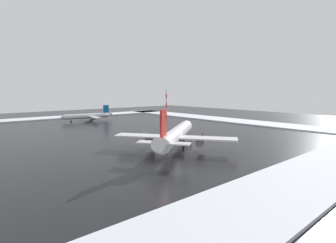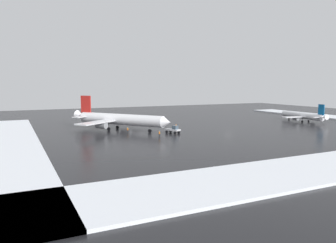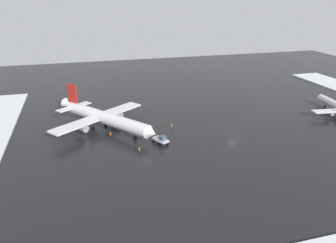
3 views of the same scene
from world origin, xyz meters
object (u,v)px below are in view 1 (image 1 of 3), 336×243
object	(u,v)px
pushback_tug	(180,132)
airplane_far_rear	(176,134)
ground_crew_mid_apron	(191,141)
antenna_mast	(166,103)
ground_crew_beside_wing	(150,134)
ground_crew_near_tug	(203,134)
airplane_distant_tail	(88,116)

from	to	relation	value
pushback_tug	airplane_far_rear	bearing A→B (deg)	-163.10
ground_crew_mid_apron	antenna_mast	distance (m)	80.24
pushback_tug	ground_crew_beside_wing	xyz separation A→B (m)	(5.47, 8.84, -0.31)
ground_crew_beside_wing	antenna_mast	distance (m)	67.42
ground_crew_near_tug	ground_crew_mid_apron	size ratio (longest dim) A/B	1.00
antenna_mast	airplane_distant_tail	bearing A→B (deg)	78.29
airplane_far_rear	ground_crew_near_tug	world-z (taller)	airplane_far_rear
airplane_far_rear	pushback_tug	size ratio (longest dim) A/B	6.40
airplane_distant_tail	ground_crew_near_tug	size ratio (longest dim) A/B	15.20
airplane_distant_tail	ground_crew_mid_apron	bearing A→B (deg)	94.94
airplane_distant_tail	ground_crew_beside_wing	size ratio (longest dim) A/B	15.20
ground_crew_beside_wing	ground_crew_mid_apron	world-z (taller)	same
pushback_tug	ground_crew_beside_wing	bearing A→B (deg)	121.59
ground_crew_near_tug	antenna_mast	distance (m)	69.13
airplane_distant_tail	antenna_mast	xyz separation A→B (m)	(-9.13, -44.06, 5.45)
ground_crew_beside_wing	antenna_mast	size ratio (longest dim) A/B	0.11
airplane_distant_tail	antenna_mast	bearing A→B (deg)	174.96
airplane_distant_tail	ground_crew_near_tug	xyz separation A→B (m)	(-68.48, -9.31, -1.58)
airplane_far_rear	ground_crew_near_tug	size ratio (longest dim) A/B	19.07
airplane_distant_tail	ground_crew_near_tug	world-z (taller)	airplane_distant_tail
airplane_far_rear	ground_crew_near_tug	xyz separation A→B (m)	(6.77, -18.01, -2.77)
airplane_far_rear	ground_crew_beside_wing	world-z (taller)	airplane_far_rear
airplane_far_rear	antenna_mast	world-z (taller)	antenna_mast
pushback_tug	ground_crew_mid_apron	distance (m)	14.55
ground_crew_near_tug	ground_crew_beside_wing	xyz separation A→B (m)	(12.07, 12.80, 0.00)
ground_crew_near_tug	antenna_mast	world-z (taller)	antenna_mast
pushback_tug	antenna_mast	bearing A→B (deg)	27.05
antenna_mast	ground_crew_beside_wing	bearing A→B (deg)	134.84
airplane_distant_tail	pushback_tug	world-z (taller)	airplane_distant_tail
ground_crew_mid_apron	pushback_tug	bearing A→B (deg)	-15.08
airplane_far_rear	ground_crew_beside_wing	size ratio (longest dim) A/B	19.07
airplane_far_rear	pushback_tug	bearing A→B (deg)	7.40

